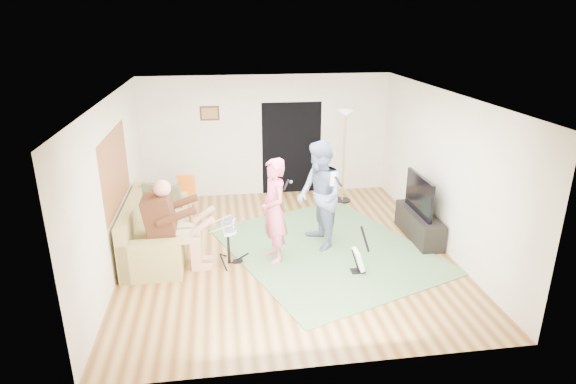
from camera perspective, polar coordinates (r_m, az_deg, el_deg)
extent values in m
plane|color=brown|center=(8.49, -0.22, -6.97)|extent=(6.00, 6.00, 0.00)
plane|color=white|center=(7.66, -0.25, 11.35)|extent=(6.00, 6.00, 0.00)
plane|color=#9B5930|center=(8.21, -19.80, 2.51)|extent=(0.00, 2.05, 2.05)
plane|color=black|center=(10.97, 0.44, 5.20)|extent=(2.10, 0.00, 2.10)
cube|color=#3F2314|center=(10.67, -9.28, 9.19)|extent=(0.42, 0.03, 0.32)
cube|color=#4A7044|center=(8.55, 4.55, -6.77)|extent=(4.16, 4.54, 0.02)
cube|color=tan|center=(8.71, -15.10, -5.31)|extent=(0.93, 1.86, 0.46)
cube|color=tan|center=(8.68, -17.83, -3.99)|extent=(0.18, 2.30, 0.93)
cube|color=tan|center=(9.62, -14.51, -2.15)|extent=(0.93, 0.22, 0.66)
cube|color=tan|center=(7.74, -15.98, -7.91)|extent=(0.93, 0.22, 0.66)
cube|color=#492514|center=(7.83, -14.95, -2.81)|extent=(0.42, 0.55, 0.69)
sphere|color=tan|center=(7.66, -14.71, 0.40)|extent=(0.27, 0.27, 0.27)
cylinder|color=black|center=(8.00, -7.07, -6.20)|extent=(0.05, 0.05, 0.64)
cube|color=white|center=(7.87, -7.16, -4.19)|extent=(0.12, 0.64, 0.04)
imported|color=#DE6082|center=(7.85, -1.67, -2.23)|extent=(0.56, 0.72, 1.76)
imported|color=#6F7EA2|center=(8.31, 3.76, -0.46)|extent=(0.85, 1.03, 1.90)
cube|color=black|center=(7.90, 8.26, -9.29)|extent=(0.22, 0.18, 0.03)
cube|color=white|center=(7.79, 8.34, -7.91)|extent=(0.17, 0.26, 0.35)
cylinder|color=black|center=(7.66, 9.12, -5.53)|extent=(0.18, 0.04, 0.45)
cylinder|color=black|center=(10.78, 6.43, -0.97)|extent=(0.36, 0.36, 0.03)
cylinder|color=#AA8749|center=(10.48, 6.63, 3.97)|extent=(0.05, 0.05, 1.92)
cone|color=white|center=(10.25, 6.85, 9.25)|extent=(0.32, 0.32, 0.13)
cube|color=tan|center=(9.86, -12.09, -0.97)|extent=(0.44, 0.44, 0.04)
cube|color=orange|center=(9.92, -12.16, 0.95)|extent=(0.36, 0.14, 0.37)
cube|color=black|center=(9.20, 15.25, -3.80)|extent=(0.40, 1.40, 0.50)
cube|color=black|center=(8.96, 15.30, -0.30)|extent=(0.06, 1.10, 0.70)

